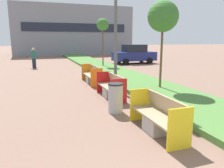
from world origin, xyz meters
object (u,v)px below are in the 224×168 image
Objects in this scene: bench_orange_frame at (92,76)px; litter_bin at (116,98)px; bench_red_frame at (111,89)px; parked_car_distant at (134,54)px; bench_yellow_frame at (158,119)px; sapling_tree_near at (163,17)px; pedestrian_walking at (34,58)px; sapling_tree_far at (103,25)px.

bench_orange_frame is 2.33× the size of litter_bin.
litter_bin is at bearing -104.80° from bench_red_frame.
parked_car_distant is at bearing 52.60° from bench_orange_frame.
bench_yellow_frame is 5.59m from sapling_tree_near.
pedestrian_walking reaches higher than bench_orange_frame.
bench_yellow_frame is 1.89m from litter_bin.
litter_bin is 0.24× the size of sapling_tree_far.
pedestrian_walking is (-2.53, 12.84, 0.36)m from litter_bin.
pedestrian_walking reaches higher than bench_red_frame.
sapling_tree_far is at bearing 75.16° from litter_bin.
bench_yellow_frame is at bearing -90.01° from bench_red_frame.
bench_red_frame is 11.42m from pedestrian_walking.
bench_orange_frame is 1.35× the size of pedestrian_walking.
litter_bin is at bearing -78.83° from pedestrian_walking.
bench_red_frame is 1.90m from litter_bin.
litter_bin is (-0.49, -5.08, 0.11)m from bench_orange_frame.
pedestrian_walking is (-3.02, 7.76, 0.48)m from bench_orange_frame.
sapling_tree_far is at bearing -152.63° from parked_car_distant.
sapling_tree_far reaches higher than litter_bin.
litter_bin is 0.58× the size of pedestrian_walking.
sapling_tree_far reaches higher than bench_orange_frame.
bench_orange_frame is (0.00, 6.90, 0.01)m from bench_yellow_frame.
sapling_tree_far is 6.32m from pedestrian_walking.
bench_orange_frame is 5.10m from litter_bin.
bench_red_frame is at bearing 75.20° from litter_bin.
pedestrian_walking reaches higher than litter_bin.
sapling_tree_far reaches higher than sapling_tree_near.
sapling_tree_far reaches higher than pedestrian_walking.
sapling_tree_near reaches higher than litter_bin.
bench_yellow_frame is 14.97m from pedestrian_walking.
bench_red_frame is 3.89m from sapling_tree_near.
sapling_tree_near is 12.23m from pedestrian_walking.
litter_bin reaches higher than bench_orange_frame.
litter_bin is at bearing -104.84° from sapling_tree_far.
bench_red_frame is 3.24m from bench_orange_frame.
pedestrian_walking is at bearing 117.53° from sapling_tree_near.
bench_yellow_frame is 0.48× the size of sapling_tree_far.
bench_orange_frame is at bearing 84.51° from litter_bin.
bench_orange_frame is 10.50m from parked_car_distant.
parked_car_distant is (6.37, 11.57, 0.55)m from bench_red_frame.
sapling_tree_far is (2.52, 13.15, 3.12)m from bench_yellow_frame.
bench_red_frame is (0.00, 3.65, 0.00)m from bench_yellow_frame.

